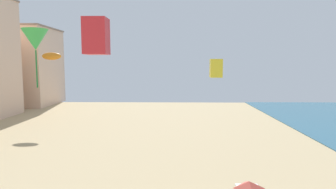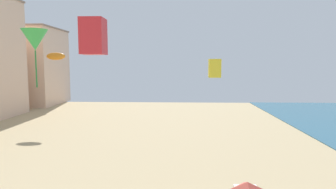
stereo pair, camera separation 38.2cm
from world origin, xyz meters
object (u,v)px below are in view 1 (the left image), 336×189
object	(u,v)px
kite_red_box	(96,36)
kite_orange_parafoil	(52,56)
kite_yellow_box	(216,68)
kite_green_delta	(35,40)

from	to	relation	value
kite_red_box	kite_orange_parafoil	size ratio (longest dim) A/B	0.55
kite_orange_parafoil	kite_yellow_box	bearing A→B (deg)	-52.68
kite_red_box	kite_orange_parafoil	distance (m)	30.68
kite_red_box	kite_green_delta	xyz separation A→B (m)	(-3.57, 2.23, 0.06)
kite_orange_parafoil	kite_yellow_box	world-z (taller)	kite_orange_parafoil
kite_orange_parafoil	kite_yellow_box	xyz separation A→B (m)	(18.85, -24.72, -1.33)
kite_red_box	kite_green_delta	size ratio (longest dim) A/B	0.51
kite_red_box	kite_yellow_box	size ratio (longest dim) A/B	1.58
kite_orange_parafoil	kite_green_delta	bearing A→B (deg)	-68.35
kite_orange_parafoil	kite_green_delta	distance (m)	27.19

